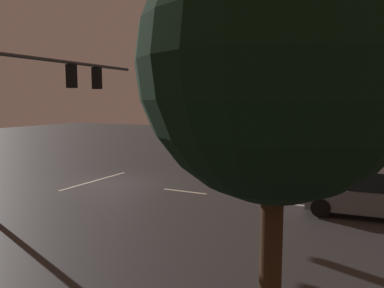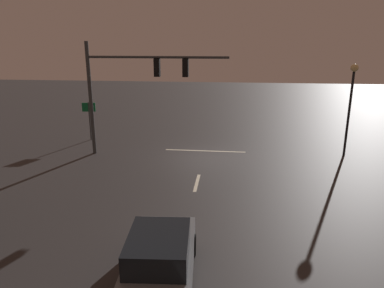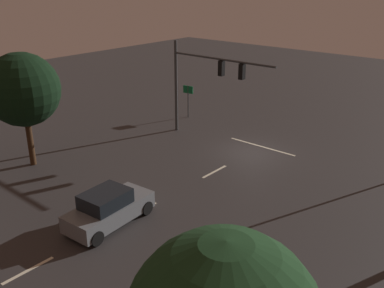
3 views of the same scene
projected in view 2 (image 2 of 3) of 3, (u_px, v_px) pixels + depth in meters
The scene contains 8 objects.
ground_plane at pixel (204, 157), 21.08m from camera, with size 80.00×80.00×0.00m, color #2D2B2B.
traffic_signal_assembly at pixel (133, 79), 20.32m from camera, with size 8.16×0.47×6.62m.
lane_dash_far at pixel (197, 183), 17.26m from camera, with size 2.20×0.16×0.01m, color beige.
lane_dash_mid at pixel (179, 253), 11.53m from camera, with size 2.20×0.16×0.01m, color beige.
stop_bar at pixel (205, 151), 22.27m from camera, with size 5.00×0.16×0.01m, color beige.
car_approaching at pixel (160, 262), 9.73m from camera, with size 2.18×4.47×1.70m.
street_lamp_left_kerb at pixel (351, 93), 20.31m from camera, with size 0.44×0.44×5.39m.
route_sign at pixel (89, 113), 24.28m from camera, with size 0.90×0.18×2.64m.
Camera 2 is at (-1.57, 19.98, 6.61)m, focal length 33.32 mm.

